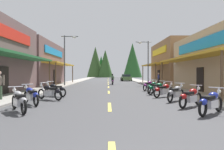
{
  "coord_description": "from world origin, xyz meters",
  "views": [
    {
      "loc": [
        -0.09,
        -1.2,
        1.61
      ],
      "look_at": [
        0.44,
        22.03,
        1.4
      ],
      "focal_mm": 30.38,
      "sensor_mm": 36.0,
      "label": 1
    }
  ],
  "objects_px": {
    "motorcycle_parked_left_3": "(55,89)",
    "motorcycle_parked_right_2": "(176,93)",
    "motorcycle_parked_right_4": "(157,88)",
    "motorcycle_parked_left_0": "(19,100)",
    "motorcycle_parked_right_5": "(153,86)",
    "streetlamp_right": "(146,56)",
    "motorcycle_parked_right_1": "(191,97)",
    "rider_cruising_lead": "(112,80)",
    "motorcycle_parked_right_3": "(164,90)",
    "motorcycle_parked_left_2": "(50,92)",
    "streetlamp_left": "(67,53)",
    "pedestrian_by_shop": "(159,78)",
    "parked_car_curbside": "(126,78)",
    "motorcycle_parked_right_6": "(149,85)",
    "motorcycle_parked_left_1": "(31,95)",
    "motorcycle_parked_right_0": "(211,102)"
  },
  "relations": [
    {
      "from": "motorcycle_parked_right_4",
      "to": "motorcycle_parked_left_0",
      "type": "distance_m",
      "value": 9.79
    },
    {
      "from": "streetlamp_right",
      "to": "motorcycle_parked_right_6",
      "type": "relative_size",
      "value": 3.48
    },
    {
      "from": "motorcycle_parked_right_1",
      "to": "streetlamp_left",
      "type": "bearing_deg",
      "value": 82.47
    },
    {
      "from": "streetlamp_right",
      "to": "motorcycle_parked_right_4",
      "type": "xyz_separation_m",
      "value": [
        -1.41,
        -11.33,
        -3.42
      ]
    },
    {
      "from": "pedestrian_by_shop",
      "to": "motorcycle_parked_right_1",
      "type": "bearing_deg",
      "value": 89.1
    },
    {
      "from": "motorcycle_parked_right_3",
      "to": "motorcycle_parked_right_6",
      "type": "xyz_separation_m",
      "value": [
        0.03,
        4.91,
        0.0
      ]
    },
    {
      "from": "streetlamp_right",
      "to": "motorcycle_parked_right_1",
      "type": "relative_size",
      "value": 3.47
    },
    {
      "from": "motorcycle_parked_right_1",
      "to": "motorcycle_parked_right_3",
      "type": "xyz_separation_m",
      "value": [
        -0.16,
        3.76,
        0.0
      ]
    },
    {
      "from": "motorcycle_parked_left_3",
      "to": "motorcycle_parked_right_4",
      "type": "bearing_deg",
      "value": -138.61
    },
    {
      "from": "motorcycle_parked_right_5",
      "to": "parked_car_curbside",
      "type": "height_order",
      "value": "parked_car_curbside"
    },
    {
      "from": "motorcycle_parked_left_3",
      "to": "motorcycle_parked_right_2",
      "type": "bearing_deg",
      "value": -164.39
    },
    {
      "from": "motorcycle_parked_left_3",
      "to": "motorcycle_parked_right_1",
      "type": "bearing_deg",
      "value": -176.11
    },
    {
      "from": "motorcycle_parked_left_0",
      "to": "parked_car_curbside",
      "type": "relative_size",
      "value": 0.4
    },
    {
      "from": "streetlamp_left",
      "to": "motorcycle_parked_right_0",
      "type": "bearing_deg",
      "value": -60.73
    },
    {
      "from": "motorcycle_parked_right_0",
      "to": "motorcycle_parked_right_2",
      "type": "xyz_separation_m",
      "value": [
        -0.12,
        3.51,
        0.0
      ]
    },
    {
      "from": "motorcycle_parked_left_0",
      "to": "rider_cruising_lead",
      "type": "xyz_separation_m",
      "value": [
        4.38,
        18.89,
        0.17
      ]
    },
    {
      "from": "motorcycle_parked_right_5",
      "to": "motorcycle_parked_right_4",
      "type": "bearing_deg",
      "value": -146.32
    },
    {
      "from": "motorcycle_parked_right_3",
      "to": "motorcycle_parked_right_1",
      "type": "bearing_deg",
      "value": -122.7
    },
    {
      "from": "motorcycle_parked_right_2",
      "to": "motorcycle_parked_left_2",
      "type": "distance_m",
      "value": 7.49
    },
    {
      "from": "motorcycle_parked_left_1",
      "to": "parked_car_curbside",
      "type": "bearing_deg",
      "value": -54.55
    },
    {
      "from": "motorcycle_parked_right_5",
      "to": "motorcycle_parked_right_3",
      "type": "bearing_deg",
      "value": -145.0
    },
    {
      "from": "motorcycle_parked_right_1",
      "to": "motorcycle_parked_right_5",
      "type": "bearing_deg",
      "value": 52.09
    },
    {
      "from": "motorcycle_parked_right_1",
      "to": "motorcycle_parked_right_6",
      "type": "bearing_deg",
      "value": 51.67
    },
    {
      "from": "motorcycle_parked_right_1",
      "to": "pedestrian_by_shop",
      "type": "relative_size",
      "value": 1.02
    },
    {
      "from": "streetlamp_left",
      "to": "motorcycle_parked_right_1",
      "type": "xyz_separation_m",
      "value": [
        8.98,
        -14.54,
        -3.58
      ]
    },
    {
      "from": "motorcycle_parked_right_1",
      "to": "motorcycle_parked_right_3",
      "type": "bearing_deg",
      "value": 53.26
    },
    {
      "from": "motorcycle_parked_right_3",
      "to": "motorcycle_parked_left_2",
      "type": "distance_m",
      "value": 7.41
    },
    {
      "from": "streetlamp_left",
      "to": "motorcycle_parked_right_3",
      "type": "relative_size",
      "value": 3.46
    },
    {
      "from": "motorcycle_parked_right_6",
      "to": "motorcycle_parked_right_3",
      "type": "bearing_deg",
      "value": -140.89
    },
    {
      "from": "motorcycle_parked_right_1",
      "to": "rider_cruising_lead",
      "type": "distance_m",
      "value": 18.21
    },
    {
      "from": "motorcycle_parked_right_5",
      "to": "pedestrian_by_shop",
      "type": "distance_m",
      "value": 8.87
    },
    {
      "from": "motorcycle_parked_right_3",
      "to": "motorcycle_parked_left_3",
      "type": "height_order",
      "value": "same"
    },
    {
      "from": "streetlamp_left",
      "to": "motorcycle_parked_left_2",
      "type": "relative_size",
      "value": 3.37
    },
    {
      "from": "motorcycle_parked_right_0",
      "to": "pedestrian_by_shop",
      "type": "height_order",
      "value": "pedestrian_by_shop"
    },
    {
      "from": "motorcycle_parked_right_0",
      "to": "motorcycle_parked_left_2",
      "type": "distance_m",
      "value": 8.68
    },
    {
      "from": "streetlamp_left",
      "to": "motorcycle_parked_right_1",
      "type": "relative_size",
      "value": 3.64
    },
    {
      "from": "motorcycle_parked_right_2",
      "to": "motorcycle_parked_right_5",
      "type": "relative_size",
      "value": 0.89
    },
    {
      "from": "motorcycle_parked_right_1",
      "to": "motorcycle_parked_left_0",
      "type": "distance_m",
      "value": 7.73
    },
    {
      "from": "parked_car_curbside",
      "to": "rider_cruising_lead",
      "type": "bearing_deg",
      "value": 165.14
    },
    {
      "from": "streetlamp_right",
      "to": "motorcycle_parked_right_1",
      "type": "height_order",
      "value": "streetlamp_right"
    },
    {
      "from": "motorcycle_parked_right_3",
      "to": "motorcycle_parked_right_5",
      "type": "xyz_separation_m",
      "value": [
        0.0,
        3.23,
        0.0
      ]
    },
    {
      "from": "motorcycle_parked_right_2",
      "to": "motorcycle_parked_left_0",
      "type": "height_order",
      "value": "same"
    },
    {
      "from": "motorcycle_parked_right_2",
      "to": "motorcycle_parked_left_0",
      "type": "xyz_separation_m",
      "value": [
        -7.63,
        -2.86,
        0.0
      ]
    },
    {
      "from": "motorcycle_parked_right_1",
      "to": "streetlamp_right",
      "type": "bearing_deg",
      "value": 46.62
    },
    {
      "from": "rider_cruising_lead",
      "to": "motorcycle_parked_left_2",
      "type": "bearing_deg",
      "value": 161.8
    },
    {
      "from": "motorcycle_parked_right_0",
      "to": "rider_cruising_lead",
      "type": "relative_size",
      "value": 0.8
    },
    {
      "from": "motorcycle_parked_left_1",
      "to": "rider_cruising_lead",
      "type": "distance_m",
      "value": 17.67
    },
    {
      "from": "motorcycle_parked_right_0",
      "to": "parked_car_curbside",
      "type": "height_order",
      "value": "parked_car_curbside"
    },
    {
      "from": "motorcycle_parked_left_3",
      "to": "pedestrian_by_shop",
      "type": "distance_m",
      "value": 15.11
    },
    {
      "from": "motorcycle_parked_right_6",
      "to": "motorcycle_parked_left_1",
      "type": "xyz_separation_m",
      "value": [
        -7.77,
        -7.81,
        0.0
      ]
    }
  ]
}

